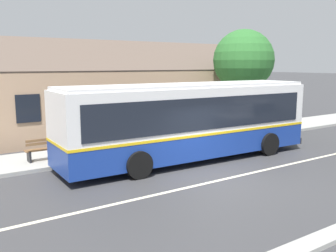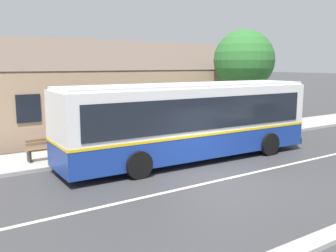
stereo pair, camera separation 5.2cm
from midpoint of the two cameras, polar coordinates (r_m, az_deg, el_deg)
ground_plane at (r=13.37m, az=8.25°, el=-8.08°), size 300.00×300.00×0.00m
sidewalk_far at (r=18.08m, az=-4.64°, el=-3.15°), size 60.00×3.00×0.15m
lane_divider_stripe at (r=13.37m, az=8.25°, el=-8.06°), size 60.00×0.16×0.01m
community_building at (r=23.21m, az=-16.01°, el=3.93°), size 25.73×8.38×6.53m
transit_bus at (r=15.63m, az=3.26°, el=1.01°), size 11.30×3.01×3.20m
bench_by_building at (r=15.94m, az=-18.22°, el=-3.50°), size 1.63×0.51×0.94m
bench_down_street at (r=17.83m, az=-5.80°, el=-1.74°), size 1.60×0.51×0.94m
street_tree_primary at (r=23.12m, az=11.39°, el=9.54°), size 3.62×3.62×6.05m
bus_stop_sign at (r=21.41m, az=13.36°, el=2.83°), size 0.36×0.07×2.40m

